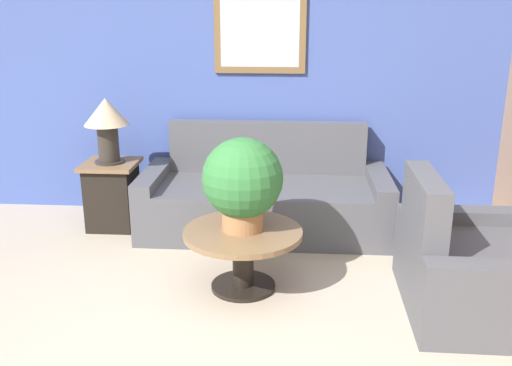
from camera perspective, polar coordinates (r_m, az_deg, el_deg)
The scene contains 7 objects.
wall_back at distance 5.48m, azimuth -0.21°, elevation 10.34°, with size 6.67×0.09×2.60m.
couch_main at distance 5.20m, azimuth 0.91°, elevation -1.56°, with size 2.21×0.96×0.93m.
armchair at distance 4.14m, azimuth 21.11°, elevation -8.06°, with size 1.00×1.13×0.93m.
coffee_table at distance 4.11m, azimuth -1.31°, elevation -6.34°, with size 0.85×0.85×0.45m.
side_table at distance 5.41m, azimuth -14.16°, elevation -1.09°, with size 0.49×0.49×0.62m.
table_lamp at distance 5.24m, azimuth -14.72°, elevation 6.10°, with size 0.40×0.40×0.58m.
potted_plant_on_table at distance 3.97m, azimuth -1.35°, elevation 0.18°, with size 0.57×0.57×0.66m.
Camera 1 is at (0.41, -2.68, 1.99)m, focal length 40.00 mm.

